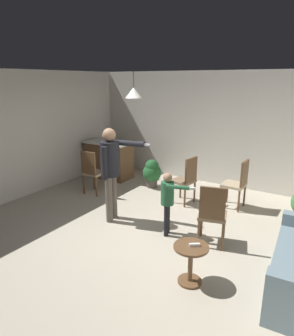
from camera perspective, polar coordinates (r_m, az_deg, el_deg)
ground at (r=5.20m, az=-0.95°, el=-12.36°), size 7.68×7.68×0.00m
wall_back at (r=7.53m, az=12.52°, el=7.19°), size 6.40×0.10×2.70m
wall_left at (r=6.95m, az=-23.80°, el=5.46°), size 0.10×6.40×2.70m
kitchen_counter at (r=8.02m, az=-7.18°, el=1.63°), size 1.26×0.66×0.95m
side_table_by_couch at (r=4.00m, az=8.19°, el=-16.69°), size 0.44×0.44×0.52m
person_adult at (r=5.36m, az=-6.80°, el=0.62°), size 0.79×0.59×1.70m
person_child at (r=4.93m, az=3.97°, el=-5.48°), size 0.59×0.30×1.07m
dining_chair_by_counter at (r=6.26m, az=7.35°, el=-1.95°), size 0.48×0.48×1.00m
dining_chair_near_wall at (r=6.84m, az=-10.24°, el=-0.51°), size 0.43×0.43×1.00m
dining_chair_centre_back at (r=4.75m, az=12.19°, el=-8.29°), size 0.52×0.52×1.00m
dining_chair_spare at (r=6.25m, az=16.69°, el=-2.58°), size 0.43×0.43×1.00m
potted_plant_corner at (r=7.22m, az=0.94°, el=-0.77°), size 0.44×0.44×0.68m
spare_remote_on_table at (r=3.89m, az=8.89°, el=-14.08°), size 0.13×0.11×0.04m
ceiling_light_pendant at (r=6.00m, az=-2.55°, el=13.97°), size 0.32×0.32×0.55m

